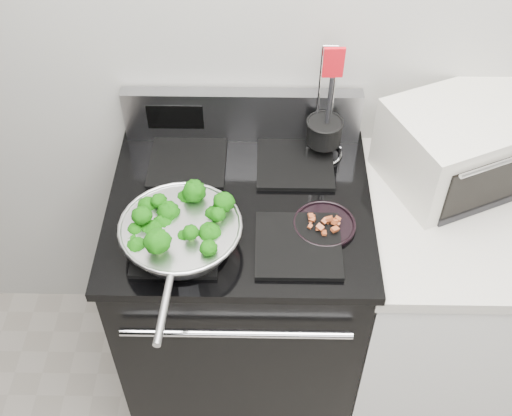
{
  "coord_description": "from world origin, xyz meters",
  "views": [
    {
      "loc": [
        -0.23,
        0.08,
        2.33
      ],
      "look_at": [
        -0.25,
        1.36,
        0.98
      ],
      "focal_mm": 45.0,
      "sensor_mm": 36.0,
      "label": 1
    }
  ],
  "objects_px": {
    "bacon_plate": "(325,222)",
    "toaster_oven": "(463,145)",
    "utensil_holder": "(324,137)",
    "gas_range": "(242,293)",
    "skillet": "(181,233)"
  },
  "relations": [
    {
      "from": "utensil_holder",
      "to": "toaster_oven",
      "type": "relative_size",
      "value": 0.76
    },
    {
      "from": "utensil_holder",
      "to": "toaster_oven",
      "type": "bearing_deg",
      "value": -10.75
    },
    {
      "from": "bacon_plate",
      "to": "toaster_oven",
      "type": "xyz_separation_m",
      "value": [
        0.43,
        0.25,
        0.08
      ]
    },
    {
      "from": "toaster_oven",
      "to": "gas_range",
      "type": "bearing_deg",
      "value": 168.72
    },
    {
      "from": "bacon_plate",
      "to": "skillet",
      "type": "bearing_deg",
      "value": -168.59
    },
    {
      "from": "utensil_holder",
      "to": "toaster_oven",
      "type": "height_order",
      "value": "utensil_holder"
    },
    {
      "from": "gas_range",
      "to": "toaster_oven",
      "type": "relative_size",
      "value": 2.12
    },
    {
      "from": "gas_range",
      "to": "utensil_holder",
      "type": "relative_size",
      "value": 2.8
    },
    {
      "from": "bacon_plate",
      "to": "utensil_holder",
      "type": "height_order",
      "value": "utensil_holder"
    },
    {
      "from": "gas_range",
      "to": "bacon_plate",
      "type": "bearing_deg",
      "value": -20.94
    },
    {
      "from": "skillet",
      "to": "bacon_plate",
      "type": "distance_m",
      "value": 0.41
    },
    {
      "from": "skillet",
      "to": "toaster_oven",
      "type": "bearing_deg",
      "value": 24.82
    },
    {
      "from": "gas_range",
      "to": "skillet",
      "type": "relative_size",
      "value": 2.09
    },
    {
      "from": "gas_range",
      "to": "utensil_holder",
      "type": "xyz_separation_m",
      "value": [
        0.26,
        0.22,
        0.53
      ]
    },
    {
      "from": "gas_range",
      "to": "toaster_oven",
      "type": "distance_m",
      "value": 0.89
    }
  ]
}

